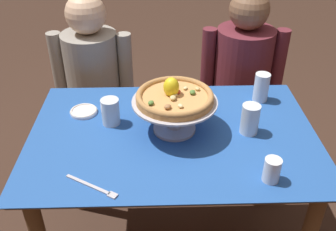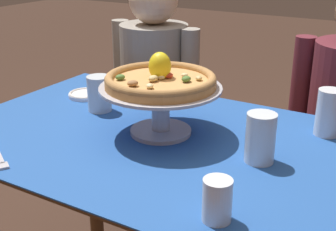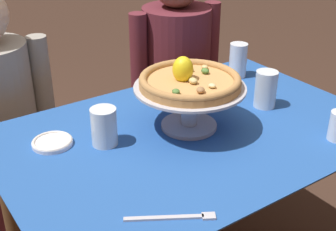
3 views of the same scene
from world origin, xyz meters
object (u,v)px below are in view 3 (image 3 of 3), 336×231
object	(u,v)px
diner_left	(1,138)
pizza_stand	(189,100)
water_glass_side_left	(104,129)
side_plate	(52,142)
dinner_fork	(175,217)
water_glass_back_right	(238,62)
diner_right	(176,86)
pizza	(190,80)
water_glass_side_right	(265,91)

from	to	relation	value
diner_left	pizza_stand	bearing A→B (deg)	-56.32
water_glass_side_left	side_plate	size ratio (longest dim) A/B	0.96
side_plate	dinner_fork	xyz separation A→B (m)	(0.11, -0.48, -0.01)
water_glass_back_right	side_plate	bearing A→B (deg)	-173.57
side_plate	diner_left	xyz separation A→B (m)	(-0.04, 0.52, -0.22)
diner_right	side_plate	bearing A→B (deg)	-147.55
side_plate	diner_right	bearing A→B (deg)	32.45
pizza	side_plate	bearing A→B (deg)	160.70
water_glass_side_right	diner_right	world-z (taller)	diner_right
pizza	water_glass_side_left	size ratio (longest dim) A/B	2.69
diner_left	water_glass_side_left	bearing A→B (deg)	-74.25
water_glass_side_right	side_plate	size ratio (longest dim) A/B	1.06
diner_right	dinner_fork	bearing A→B (deg)	-125.48
pizza_stand	water_glass_side_right	xyz separation A→B (m)	(0.31, -0.02, -0.04)
water_glass_back_right	diner_left	distance (m)	1.00
pizza_stand	water_glass_back_right	bearing A→B (deg)	29.32
water_glass_side_left	water_glass_side_right	world-z (taller)	water_glass_side_right
water_glass_side_left	diner_left	distance (m)	0.68
pizza	water_glass_side_right	world-z (taller)	pizza
pizza_stand	water_glass_side_right	distance (m)	0.31
pizza	water_glass_back_right	bearing A→B (deg)	29.16
pizza_stand	side_plate	size ratio (longest dim) A/B	2.87
pizza_stand	pizza	xyz separation A→B (m)	(-0.00, 0.00, 0.07)
water_glass_back_right	side_plate	xyz separation A→B (m)	(-0.82, -0.09, -0.05)
pizza_stand	diner_right	xyz separation A→B (m)	(0.43, 0.67, -0.30)
side_plate	diner_left	size ratio (longest dim) A/B	0.11
pizza_stand	dinner_fork	xyz separation A→B (m)	(-0.29, -0.34, -0.09)
water_glass_side_left	diner_right	distance (m)	0.96
diner_left	dinner_fork	bearing A→B (deg)	-81.66
water_glass_side_left	water_glass_back_right	bearing A→B (deg)	14.41
side_plate	water_glass_back_right	bearing A→B (deg)	6.43
pizza_stand	water_glass_back_right	xyz separation A→B (m)	(0.42, 0.23, -0.04)
water_glass_back_right	diner_left	world-z (taller)	diner_left
water_glass_back_right	water_glass_side_right	bearing A→B (deg)	-112.67
water_glass_side_left	water_glass_side_right	distance (m)	0.59
water_glass_side_left	water_glass_side_right	xyz separation A→B (m)	(0.58, -0.08, 0.01)
diner_left	water_glass_back_right	bearing A→B (deg)	-26.45
diner_left	diner_right	world-z (taller)	diner_right
side_plate	diner_right	xyz separation A→B (m)	(0.83, 0.53, -0.21)
diner_right	pizza	bearing A→B (deg)	-122.55
pizza_stand	side_plate	xyz separation A→B (m)	(-0.40, 0.14, -0.09)
water_glass_side_left	side_plate	xyz separation A→B (m)	(-0.13, 0.08, -0.04)
pizza_stand	water_glass_side_left	size ratio (longest dim) A/B	2.99
dinner_fork	pizza	bearing A→B (deg)	49.36
water_glass_back_right	dinner_fork	distance (m)	0.92
water_glass_back_right	diner_right	xyz separation A→B (m)	(0.01, 0.43, -0.26)
diner_left	diner_right	xyz separation A→B (m)	(0.87, 0.01, 0.01)
water_glass_back_right	pizza	bearing A→B (deg)	-150.84
water_glass_back_right	diner_left	size ratio (longest dim) A/B	0.12
water_glass_side_right	diner_left	bearing A→B (deg)	137.56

